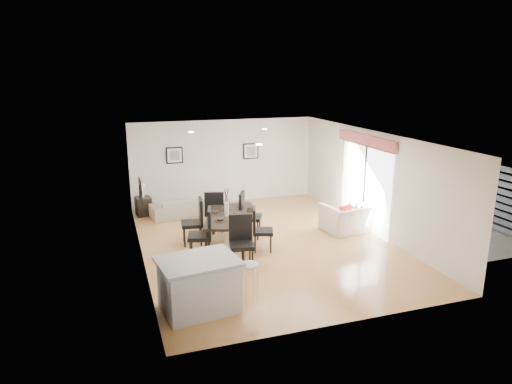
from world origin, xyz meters
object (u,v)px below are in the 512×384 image
object	(u,v)px
sofa	(185,206)
dining_chair_head	(241,238)
dining_chair_foot	(214,209)
kitchen_island	(199,284)
dining_table	(227,219)
bar_stool	(250,269)
side_table	(143,206)
dining_chair_wnear	(204,231)
dining_chair_wfar	(196,219)
armchair	(346,218)
coffee_table	(236,212)
dining_chair_enear	(259,227)
dining_chair_efar	(247,212)

from	to	relation	value
sofa	dining_chair_head	world-z (taller)	dining_chair_head
dining_chair_foot	kitchen_island	bearing A→B (deg)	88.15
dining_table	bar_stool	bearing A→B (deg)	-77.95
sofa	side_table	size ratio (longest dim) A/B	3.52
kitchen_island	dining_chair_head	bearing A→B (deg)	43.42
dining_chair_wnear	dining_chair_wfar	bearing A→B (deg)	-165.60
side_table	sofa	bearing A→B (deg)	-19.46
dining_chair_wfar	side_table	xyz separation A→B (m)	(-1.05, 2.81, -0.37)
dining_chair_foot	kitchen_island	xyz separation A→B (m)	(-1.23, -3.97, -0.14)
dining_table	dining_chair_wnear	size ratio (longest dim) A/B	1.78
dining_chair_wnear	kitchen_island	xyz separation A→B (m)	(-0.59, -2.29, -0.17)
dining_chair_wnear	armchair	bearing A→B (deg)	112.28
dining_chair_wfar	side_table	distance (m)	3.02
dining_chair_head	coffee_table	bearing A→B (deg)	85.81
dining_chair_enear	bar_stool	distance (m)	2.54
dining_chair_enear	side_table	bearing A→B (deg)	51.87
dining_chair_enear	dining_chair_wfar	bearing A→B (deg)	74.85
dining_table	bar_stool	xyz separation A→B (m)	(-0.30, -2.79, -0.07)
dining_chair_foot	coffee_table	size ratio (longest dim) A/B	1.13
dining_chair_wfar	coffee_table	distance (m)	2.24
dining_chair_wnear	side_table	world-z (taller)	dining_chair_wnear
dining_chair_head	dining_chair_wnear	bearing A→B (deg)	145.02
coffee_table	dining_chair_efar	bearing A→B (deg)	-89.97
side_table	dining_chair_enear	bearing A→B (deg)	-57.23
dining_chair_foot	side_table	xyz separation A→B (m)	(-1.69, 2.09, -0.35)
side_table	armchair	bearing A→B (deg)	-32.70
coffee_table	bar_stool	xyz separation A→B (m)	(-1.12, -4.87, 0.45)
dining_chair_wnear	bar_stool	size ratio (longest dim) A/B	1.58
sofa	kitchen_island	distance (m)	5.70
dining_chair_efar	side_table	world-z (taller)	dining_chair_efar
armchair	coffee_table	distance (m)	3.22
armchair	dining_chair_efar	xyz separation A→B (m)	(-2.64, 0.48, 0.28)
dining_chair_wnear	side_table	distance (m)	3.94
dining_chair_head	coffee_table	xyz separation A→B (m)	(0.80, 3.26, -0.44)
sofa	bar_stool	distance (m)	5.67
armchair	bar_stool	distance (m)	4.60
dining_chair_wfar	dining_chair_head	distance (m)	1.78
kitchen_island	bar_stool	distance (m)	0.97
dining_chair_head	side_table	distance (m)	4.79
dining_chair_head	bar_stool	size ratio (longest dim) A/B	1.53
dining_chair_enear	dining_chair_efar	bearing A→B (deg)	19.46
coffee_table	dining_chair_wfar	bearing A→B (deg)	-127.31
dining_chair_wfar	dining_chair_enear	bearing A→B (deg)	62.26
dining_chair_foot	sofa	bearing A→B (deg)	-57.25
dining_chair_efar	bar_stool	world-z (taller)	dining_chair_efar
sofa	bar_stool	xyz separation A→B (m)	(0.25, -5.65, 0.36)
armchair	coffee_table	size ratio (longest dim) A/B	1.17
dining_table	sofa	bearing A→B (deg)	119.13
armchair	side_table	xyz separation A→B (m)	(-5.03, 3.23, -0.10)
bar_stool	side_table	bearing A→B (deg)	103.13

